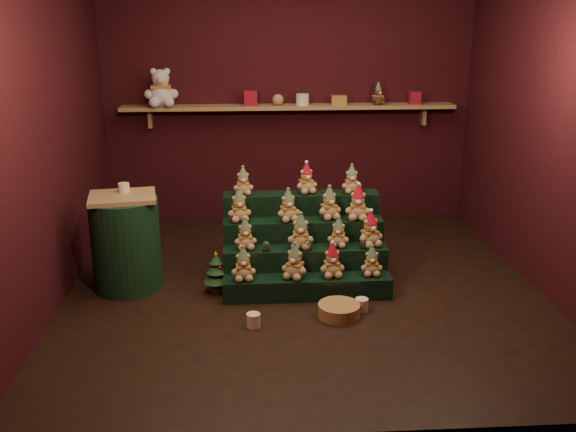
{
  "coord_description": "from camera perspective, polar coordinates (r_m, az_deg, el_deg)",
  "views": [
    {
      "loc": [
        -0.46,
        -5.06,
        2.28
      ],
      "look_at": [
        -0.12,
        0.25,
        0.58
      ],
      "focal_mm": 40.0,
      "sensor_mm": 36.0,
      "label": 1
    }
  ],
  "objects": [
    {
      "name": "teddy_12",
      "position": [
        5.72,
        -4.01,
        3.13
      ],
      "size": [
        0.19,
        0.18,
        0.25
      ],
      "primitive_type": null,
      "rotation": [
        0.0,
        0.0,
        0.1
      ],
      "color": "#A7825C",
      "rests_on": "riser_tier_back"
    },
    {
      "name": "teddy_4",
      "position": [
        5.42,
        -3.83,
        -1.59
      ],
      "size": [
        0.21,
        0.2,
        0.27
      ],
      "primitive_type": null,
      "rotation": [
        0.0,
        0.0,
        0.13
      ],
      "color": "#A7825C",
      "rests_on": "riser_tier_midfront"
    },
    {
      "name": "brown_bear",
      "position": [
        7.1,
        8.0,
        10.69
      ],
      "size": [
        0.21,
        0.21,
        0.23
      ],
      "primitive_type": null,
      "rotation": [
        0.0,
        0.0,
        0.48
      ],
      "color": "#472E17",
      "rests_on": "back_shelf"
    },
    {
      "name": "right_wall",
      "position": [
        5.72,
        22.59,
        7.51
      ],
      "size": [
        0.1,
        4.0,
        2.8
      ],
      "primitive_type": "cube",
      "color": "black",
      "rests_on": "ground"
    },
    {
      "name": "shelf_plush_ball",
      "position": [
        6.98,
        -0.9,
        10.3
      ],
      "size": [
        0.12,
        0.12,
        0.12
      ],
      "primitive_type": "sphere",
      "color": "#A7825C",
      "rests_on": "back_shelf"
    },
    {
      "name": "table_ornament",
      "position": [
        5.58,
        -14.38,
        2.47
      ],
      "size": [
        0.09,
        0.09,
        0.07
      ],
      "primitive_type": "cylinder",
      "color": "beige",
      "rests_on": "side_table"
    },
    {
      "name": "teddy_9",
      "position": [
        5.55,
        0.01,
        0.96
      ],
      "size": [
        0.24,
        0.23,
        0.28
      ],
      "primitive_type": null,
      "rotation": [
        0.0,
        0.0,
        0.27
      ],
      "color": "#A7825C",
      "rests_on": "riser_tier_midback"
    },
    {
      "name": "mug_left",
      "position": [
        4.92,
        -3.09,
        -9.23
      ],
      "size": [
        0.11,
        0.11,
        0.11
      ],
      "primitive_type": "cylinder",
      "color": "beige",
      "rests_on": "ground"
    },
    {
      "name": "white_bear",
      "position": [
        6.99,
        -11.25,
        11.56
      ],
      "size": [
        0.39,
        0.35,
        0.5
      ],
      "primitive_type": null,
      "rotation": [
        0.0,
        0.0,
        0.09
      ],
      "color": "white",
      "rests_on": "back_shelf"
    },
    {
      "name": "wicker_basket",
      "position": [
        5.08,
        4.55,
        -8.36
      ],
      "size": [
        0.41,
        0.41,
        0.1
      ],
      "primitive_type": "cylinder",
      "rotation": [
        0.0,
        0.0,
        -0.29
      ],
      "color": "#A27341",
      "rests_on": "ground"
    },
    {
      "name": "back_shelf",
      "position": [
        7.02,
        0.09,
        9.64
      ],
      "size": [
        3.6,
        0.26,
        0.24
      ],
      "color": "#A67D53",
      "rests_on": "ground"
    },
    {
      "name": "riser_tier_front",
      "position": [
        5.38,
        1.73,
        -6.35
      ],
      "size": [
        1.4,
        0.22,
        0.18
      ],
      "primitive_type": "cube",
      "color": "black",
      "rests_on": "ground"
    },
    {
      "name": "teddy_10",
      "position": [
        5.62,
        3.68,
        1.18
      ],
      "size": [
        0.26,
        0.25,
        0.29
      ],
      "primitive_type": null,
      "rotation": [
        0.0,
        0.0,
        0.34
      ],
      "color": "#A7825C",
      "rests_on": "riser_tier_midback"
    },
    {
      "name": "snow_globe_a",
      "position": [
        5.38,
        -1.96,
        -2.7
      ],
      "size": [
        0.06,
        0.06,
        0.09
      ],
      "color": "black",
      "rests_on": "riser_tier_midfront"
    },
    {
      "name": "teddy_14",
      "position": [
        5.8,
        5.67,
        3.29
      ],
      "size": [
        0.19,
        0.17,
        0.25
      ],
      "primitive_type": null,
      "rotation": [
        0.0,
        0.0,
        0.05
      ],
      "color": "#A7825C",
      "rests_on": "riser_tier_back"
    },
    {
      "name": "gift_tin_red_a",
      "position": [
        6.97,
        -3.34,
        10.42
      ],
      "size": [
        0.14,
        0.14,
        0.16
      ],
      "primitive_type": "cube",
      "color": "#AB1A29",
      "rests_on": "back_shelf"
    },
    {
      "name": "teddy_8",
      "position": [
        5.56,
        -4.37,
        0.97
      ],
      "size": [
        0.23,
        0.22,
        0.29
      ],
      "primitive_type": null,
      "rotation": [
        0.0,
        0.0,
        0.16
      ],
      "color": "#A7825C",
      "rests_on": "riser_tier_midback"
    },
    {
      "name": "teddy_3",
      "position": [
        5.38,
        7.45,
        -3.96
      ],
      "size": [
        0.19,
        0.17,
        0.26
      ],
      "primitive_type": null,
      "rotation": [
        0.0,
        0.0,
        -0.04
      ],
      "color": "#A7825C",
      "rests_on": "riser_tier_front"
    },
    {
      "name": "teddy_0",
      "position": [
        5.25,
        -4.0,
        -4.24
      ],
      "size": [
        0.22,
        0.2,
        0.28
      ],
      "primitive_type": null,
      "rotation": [
        0.0,
        0.0,
        0.08
      ],
      "color": "#A7825C",
      "rests_on": "riser_tier_front"
    },
    {
      "name": "teddy_1",
      "position": [
        5.27,
        0.61,
        -4.02
      ],
      "size": [
        0.28,
        0.27,
        0.3
      ],
      "primitive_type": null,
      "rotation": [
        0.0,
        0.0,
        -0.46
      ],
      "color": "#A7825C",
      "rests_on": "riser_tier_front"
    },
    {
      "name": "riser_tier_midfront",
      "position": [
        5.54,
        1.53,
        -4.58
      ],
      "size": [
        1.4,
        0.22,
        0.36
      ],
      "primitive_type": "cube",
      "color": "black",
      "rests_on": "ground"
    },
    {
      "name": "gift_tin_cream",
      "position": [
        7.0,
        1.3,
        10.31
      ],
      "size": [
        0.14,
        0.14,
        0.12
      ],
      "primitive_type": "cylinder",
      "color": "beige",
      "rests_on": "back_shelf"
    },
    {
      "name": "snow_globe_c",
      "position": [
        5.47,
        6.68,
        -2.52
      ],
      "size": [
        0.06,
        0.06,
        0.08
      ],
      "color": "black",
      "rests_on": "riser_tier_midfront"
    },
    {
      "name": "mini_christmas_tree",
      "position": [
        5.46,
        -6.39,
        -4.99
      ],
      "size": [
        0.22,
        0.22,
        0.38
      ],
      "rotation": [
        0.0,
        0.0,
        -0.2
      ],
      "color": "#492D1A",
      "rests_on": "ground"
    },
    {
      "name": "teddy_7",
      "position": [
        5.51,
        7.33,
        -1.16
      ],
      "size": [
        0.27,
        0.26,
        0.3
      ],
      "primitive_type": null,
      "rotation": [
        0.0,
        0.0,
        0.33
      ],
      "color": "#A7825C",
      "rests_on": "riser_tier_midfront"
    },
    {
      "name": "teddy_5",
      "position": [
        5.42,
        1.12,
        -1.33
      ],
      "size": [
        0.23,
        0.21,
        0.31
      ],
      "primitive_type": null,
      "rotation": [
        0.0,
        0.0,
        -0.05
      ],
      "color": "#A7825C",
      "rests_on": "riser_tier_midfront"
    },
    {
      "name": "snow_globe_b",
      "position": [
        5.4,
        1.76,
        -2.58
      ],
      "size": [
        0.07,
        0.07,
        0.09
      ],
      "color": "black",
      "rests_on": "riser_tier_midfront"
    },
    {
      "name": "front_wall",
      "position": [
        3.17,
        4.78,
        1.51
      ],
      "size": [
        4.0,
        0.1,
        2.8
      ],
      "primitive_type": "cube",
      "color": "black",
      "rests_on": "ground"
    },
    {
      "name": "mug_right",
      "position": [
        5.19,
        6.56,
        -7.85
      ],
      "size": [
        0.11,
        0.11,
        0.11
      ],
      "primitive_type": "cylinder",
      "color": "beige",
      "rests_on": "ground"
    },
    {
      "name": "scarf_gift_box",
      "position": [
        7.04,
        4.54,
        10.23
      ],
      "size": [
        0.16,
        0.1,
        0.1
      ],
      "primitive_type": "cube",
      "color": "orange",
      "rests_on": "back_shelf"
    },
    {
      "name": "side_table",
      "position": [
        5.62,
        -14.21,
        -2.29
      ],
      "size": [
        0.61,
        0.58,
        0.83
      ],
      "rotation": [
        0.0,
        0.0,
        0.16
      ],
      "color": "#A67D53",
      "rests_on": "ground"
    },
    {
      "name": "gift_tin_red_b",
      "position": [
        7.2,
        11.17,
        10.28
      ],
      "size": [
        0.12,
        0.12,
        0.14
      ],
      "primitive_type": "cube",
      "color": "#AB1A29",
      "rests_on": "back_shelf"
    },
    {
      "name": "teddy_6",
      "position": [
        5.48,
        4.51,
        -1.45
      ],
      "size": [
        0.21,
        0.2,
        0.26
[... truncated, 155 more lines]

